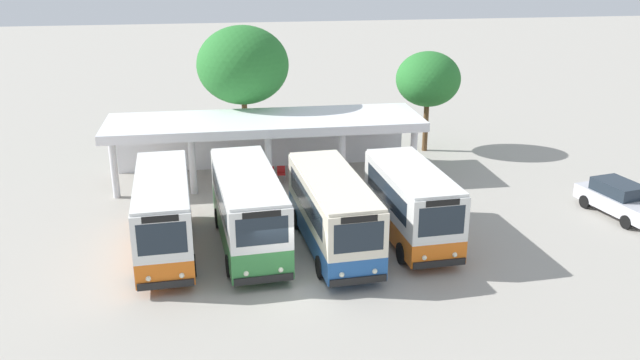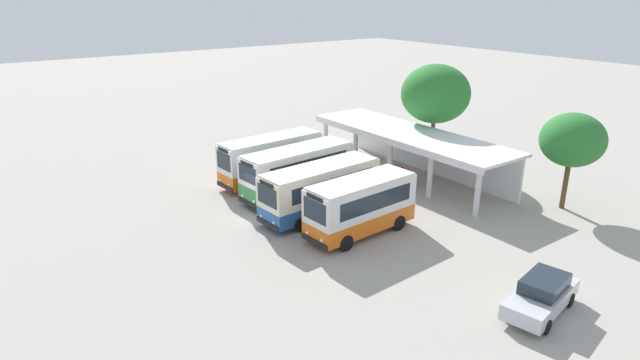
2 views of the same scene
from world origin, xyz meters
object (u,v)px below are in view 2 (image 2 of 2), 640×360
Objects in this scene: waiting_chair_fourth_seat at (412,177)px; waiting_chair_middle_seat at (408,174)px; parked_car_flank at (542,295)px; city_bus_second_in_row at (298,170)px; city_bus_middle_cream at (320,188)px; waiting_chair_second_from_end at (402,172)px; waiting_chair_end_by_column at (396,170)px; city_bus_nearest_orange at (271,158)px; city_bus_fourth_amber at (361,204)px.

waiting_chair_middle_seat is at bearing 168.80° from waiting_chair_fourth_seat.
parked_car_flank is 17.03m from waiting_chair_middle_seat.
city_bus_middle_cream is (3.48, -0.66, -0.08)m from city_bus_second_in_row.
waiting_chair_second_from_end is 1.00× the size of waiting_chair_fourth_seat.
waiting_chair_end_by_column is 1.00× the size of waiting_chair_second_from_end.
waiting_chair_second_from_end is at bearing 58.20° from city_bus_nearest_orange.
waiting_chair_second_from_end is 1.00× the size of waiting_chair_middle_seat.
waiting_chair_fourth_seat is (-0.70, 8.69, -1.25)m from city_bus_middle_cream.
waiting_chair_second_from_end is (1.56, 8.14, -1.33)m from city_bus_second_in_row.
city_bus_middle_cream is at bearing -175.40° from city_bus_fourth_amber.
waiting_chair_second_from_end is (-5.40, 8.51, -1.28)m from city_bus_fourth_amber.
parked_car_flank is (21.07, 0.92, -1.01)m from city_bus_nearest_orange.
city_bus_fourth_amber is 9.87m from waiting_chair_middle_seat.
city_bus_nearest_orange is 9.15× the size of waiting_chair_end_by_column.
city_bus_second_in_row is 9.52× the size of waiting_chair_fourth_seat.
city_bus_second_in_row is 1.77× the size of parked_car_flank.
parked_car_flank is 5.38× the size of waiting_chair_end_by_column.
city_bus_fourth_amber reaches higher than parked_car_flank.
city_bus_middle_cream reaches higher than waiting_chair_middle_seat.
city_bus_fourth_amber reaches higher than waiting_chair_middle_seat.
waiting_chair_middle_seat is at bearing 75.09° from city_bus_second_in_row.
waiting_chair_fourth_seat is (2.78, 8.03, -1.33)m from city_bus_second_in_row.
waiting_chair_second_from_end is at bearing 0.82° from waiting_chair_end_by_column.
waiting_chair_end_by_column is 1.00× the size of waiting_chair_fourth_seat.
city_bus_fourth_amber is 8.01× the size of waiting_chair_fourth_seat.
waiting_chair_end_by_column is 1.00× the size of waiting_chair_middle_seat.
city_bus_nearest_orange is 0.97× the size of city_bus_middle_cream.
city_bus_second_in_row is 3.54m from city_bus_middle_cream.
waiting_chair_second_from_end is at bearing -178.34° from waiting_chair_middle_seat.
city_bus_nearest_orange is at bearing -127.96° from waiting_chair_fourth_seat.
waiting_chair_second_from_end is at bearing 122.40° from city_bus_fourth_amber.
parked_car_flank reaches higher than waiting_chair_end_by_column.
city_bus_fourth_amber is 9.48m from waiting_chair_fourth_seat.
waiting_chair_fourth_seat is (1.22, -0.10, 0.00)m from waiting_chair_second_from_end.
city_bus_fourth_amber is at bearing -173.03° from parked_car_flank.
waiting_chair_fourth_seat is (0.61, -0.12, 0.00)m from waiting_chair_middle_seat.
city_bus_middle_cream is (6.96, -0.66, -0.07)m from city_bus_nearest_orange.
waiting_chair_end_by_column is 1.22m from waiting_chair_middle_seat.
waiting_chair_second_from_end and waiting_chair_middle_seat have the same top height.
city_bus_fourth_amber is at bearing -63.56° from waiting_chair_fourth_seat.
city_bus_middle_cream is at bearing -73.92° from waiting_chair_end_by_column.
city_bus_middle_cream is 3.49m from city_bus_fourth_amber.
city_bus_second_in_row reaches higher than city_bus_fourth_amber.
city_bus_nearest_orange is 1.14× the size of city_bus_fourth_amber.
waiting_chair_middle_seat is at bearing 119.33° from city_bus_fourth_amber.
city_bus_nearest_orange reaches higher than city_bus_middle_cream.
waiting_chair_middle_seat is at bearing 1.24° from waiting_chair_end_by_column.
waiting_chair_middle_seat is (-1.31, 8.81, -1.25)m from city_bus_middle_cream.
waiting_chair_end_by_column is (4.43, 8.12, -1.32)m from city_bus_nearest_orange.
city_bus_middle_cream reaches higher than waiting_chair_end_by_column.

